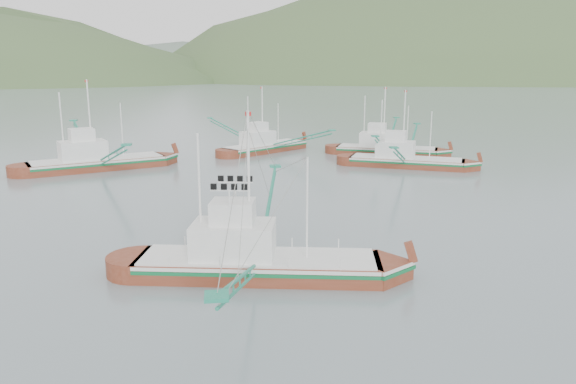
{
  "coord_description": "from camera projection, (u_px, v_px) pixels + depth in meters",
  "views": [
    {
      "loc": [
        -4.09,
        -28.8,
        11.15
      ],
      "look_at": [
        0.0,
        6.0,
        3.2
      ],
      "focal_mm": 35.0,
      "sensor_mm": 36.0,
      "label": 1
    }
  ],
  "objects": [
    {
      "name": "ground",
      "position": [
        301.0,
        273.0,
        30.83
      ],
      "size": [
        1200.0,
        1200.0,
        0.0
      ],
      "primitive_type": "plane",
      "color": "slate",
      "rests_on": "ground"
    },
    {
      "name": "main_boat",
      "position": [
        255.0,
        247.0,
        29.98
      ],
      "size": [
        13.48,
        23.49,
        9.59
      ],
      "rotation": [
        0.0,
        0.0,
        -0.17
      ],
      "color": "maroon",
      "rests_on": "ground"
    },
    {
      "name": "bg_boat_right",
      "position": [
        406.0,
        150.0,
        62.43
      ],
      "size": [
        12.76,
        21.48,
        9.17
      ],
      "rotation": [
        0.0,
        0.0,
        -0.43
      ],
      "color": "maroon",
      "rests_on": "ground"
    },
    {
      "name": "bg_boat_far",
      "position": [
        264.0,
        137.0,
        73.21
      ],
      "size": [
        17.74,
        19.59,
        9.14
      ],
      "rotation": [
        0.0,
        0.0,
        0.69
      ],
      "color": "maroon",
      "rests_on": "ground"
    },
    {
      "name": "bg_boat_left",
      "position": [
        96.0,
        150.0,
        60.82
      ],
      "size": [
        14.57,
        24.57,
        10.44
      ],
      "rotation": [
        0.0,
        0.0,
        0.41
      ],
      "color": "maroon",
      "rests_on": "ground"
    },
    {
      "name": "bg_boat_extra",
      "position": [
        386.0,
        140.0,
        70.78
      ],
      "size": [
        12.82,
        21.63,
        9.17
      ],
      "rotation": [
        0.0,
        0.0,
        -0.4
      ],
      "color": "maroon",
      "rests_on": "ground"
    },
    {
      "name": "headland_right",
      "position": [
        511.0,
        78.0,
        474.61
      ],
      "size": [
        684.0,
        432.0,
        306.0
      ],
      "primitive_type": "ellipsoid",
      "color": "#3C562C",
      "rests_on": "ground"
    },
    {
      "name": "ridge_distant",
      "position": [
        254.0,
        76.0,
        576.64
      ],
      "size": [
        960.0,
        400.0,
        240.0
      ],
      "primitive_type": "ellipsoid",
      "color": "slate",
      "rests_on": "ground"
    }
  ]
}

